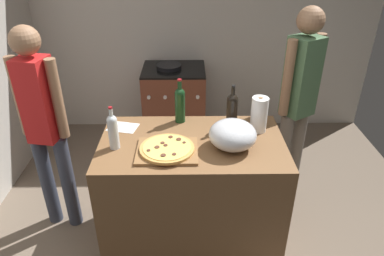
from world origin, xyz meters
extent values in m
cube|color=#6B5B4C|center=(0.00, 1.29, -0.01)|extent=(4.15, 3.18, 0.02)
cube|color=#BCB7AD|center=(0.00, 2.63, 1.30)|extent=(4.15, 0.10, 2.60)
cube|color=brown|center=(-0.04, 0.67, 0.45)|extent=(1.28, 0.75, 0.91)
cube|color=olive|center=(-0.20, 0.53, 0.92)|extent=(0.40, 0.32, 0.02)
cylinder|color=tan|center=(-0.20, 0.53, 0.93)|extent=(0.36, 0.36, 0.02)
cylinder|color=#EAC660|center=(-0.20, 0.53, 0.95)|extent=(0.32, 0.32, 0.00)
cylinder|color=brown|center=(-0.15, 0.44, 0.95)|extent=(0.03, 0.03, 0.01)
cylinder|color=brown|center=(-0.21, 0.55, 0.95)|extent=(0.03, 0.03, 0.01)
cylinder|color=brown|center=(-0.23, 0.58, 0.95)|extent=(0.03, 0.03, 0.01)
cylinder|color=brown|center=(-0.18, 0.66, 0.95)|extent=(0.03, 0.03, 0.01)
cylinder|color=brown|center=(-0.22, 0.43, 0.95)|extent=(0.03, 0.03, 0.01)
cylinder|color=brown|center=(-0.32, 0.49, 0.95)|extent=(0.02, 0.02, 0.01)
cylinder|color=brown|center=(-0.27, 0.53, 0.95)|extent=(0.03, 0.03, 0.01)
cylinder|color=brown|center=(-0.09, 0.58, 0.95)|extent=(0.02, 0.02, 0.01)
cylinder|color=brown|center=(-0.13, 0.62, 0.95)|extent=(0.03, 0.03, 0.01)
cylinder|color=#B2B2B7|center=(0.23, 0.59, 0.91)|extent=(0.13, 0.13, 0.01)
ellipsoid|color=silver|center=(0.23, 0.59, 1.00)|extent=(0.32, 0.32, 0.19)
cylinder|color=white|center=(0.44, 0.82, 1.03)|extent=(0.12, 0.12, 0.26)
cylinder|color=#997551|center=(0.44, 0.82, 1.04)|extent=(0.03, 0.03, 0.26)
cylinder|color=silver|center=(-0.55, 0.59, 1.01)|extent=(0.07, 0.07, 0.21)
sphere|color=silver|center=(-0.55, 0.59, 1.11)|extent=(0.07, 0.07, 0.07)
cylinder|color=silver|center=(-0.55, 0.59, 1.17)|extent=(0.02, 0.02, 0.06)
cylinder|color=maroon|center=(-0.55, 0.59, 1.20)|extent=(0.03, 0.03, 0.01)
cylinder|color=#143819|center=(-0.12, 0.96, 1.02)|extent=(0.08, 0.08, 0.23)
sphere|color=#143819|center=(-0.12, 0.96, 1.14)|extent=(0.08, 0.08, 0.08)
cylinder|color=#143819|center=(-0.12, 0.96, 1.20)|extent=(0.03, 0.03, 0.08)
cylinder|color=maroon|center=(-0.12, 0.96, 1.24)|extent=(0.03, 0.03, 0.01)
cylinder|color=black|center=(0.25, 0.86, 1.02)|extent=(0.08, 0.08, 0.23)
sphere|color=black|center=(0.25, 0.86, 1.13)|extent=(0.08, 0.08, 0.08)
cylinder|color=black|center=(0.25, 0.86, 1.19)|extent=(0.03, 0.03, 0.07)
cylinder|color=black|center=(0.25, 0.86, 1.24)|extent=(0.03, 0.03, 0.01)
cube|color=white|center=(-0.55, 0.87, 0.91)|extent=(0.24, 0.19, 0.00)
cube|color=brown|center=(-0.22, 2.23, 0.43)|extent=(0.68, 0.56, 0.85)
cube|color=black|center=(-0.22, 2.23, 0.86)|extent=(0.68, 0.56, 0.02)
cylinder|color=silver|center=(-0.47, 1.93, 0.66)|extent=(0.04, 0.02, 0.04)
cylinder|color=silver|center=(-0.30, 1.93, 0.66)|extent=(0.04, 0.02, 0.04)
cylinder|color=silver|center=(-0.13, 1.93, 0.66)|extent=(0.04, 0.02, 0.04)
cylinder|color=silver|center=(0.04, 1.93, 0.66)|extent=(0.04, 0.02, 0.04)
cylinder|color=black|center=(-0.27, 2.23, 0.89)|extent=(0.27, 0.27, 0.04)
cylinder|color=#383D4C|center=(-1.20, 0.88, 0.41)|extent=(0.11, 0.11, 0.83)
cylinder|color=#383D4C|center=(-1.03, 0.85, 0.41)|extent=(0.11, 0.11, 0.83)
cube|color=red|center=(-1.11, 0.86, 1.13)|extent=(0.23, 0.23, 0.62)
cylinder|color=#936B4C|center=(-1.26, 0.89, 1.15)|extent=(0.08, 0.08, 0.59)
cylinder|color=#936B4C|center=(-0.97, 0.84, 1.15)|extent=(0.08, 0.08, 0.59)
sphere|color=#936B4C|center=(-1.11, 0.86, 1.56)|extent=(0.20, 0.20, 0.20)
cylinder|color=slate|center=(0.91, 1.24, 0.43)|extent=(0.11, 0.11, 0.85)
cylinder|color=slate|center=(0.76, 1.15, 0.43)|extent=(0.11, 0.11, 0.85)
cube|color=#4C724C|center=(0.83, 1.20, 1.17)|extent=(0.29, 0.29, 0.64)
cylinder|color=#936B4C|center=(0.97, 1.28, 1.19)|extent=(0.08, 0.08, 0.61)
cylinder|color=#936B4C|center=(0.70, 1.12, 1.19)|extent=(0.08, 0.08, 0.61)
sphere|color=#936B4C|center=(0.83, 1.20, 1.61)|extent=(0.21, 0.21, 0.21)
camera|label=1|loc=(-0.06, -1.42, 2.19)|focal=33.23mm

